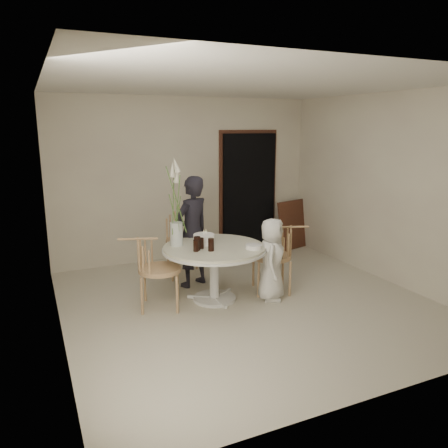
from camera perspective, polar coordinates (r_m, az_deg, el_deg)
name	(u,v)px	position (r m, az deg, el deg)	size (l,w,h in m)	color
ground	(247,302)	(5.75, 3.00, -10.16)	(4.50, 4.50, 0.00)	beige
room_shell	(248,177)	(5.33, 3.21, 6.10)	(4.50, 4.50, 4.50)	silver
doorway	(249,193)	(7.86, 3.24, 4.05)	(1.00, 0.10, 2.10)	black
door_trim	(248,190)	(7.88, 3.11, 4.52)	(1.12, 0.03, 2.22)	#532A1C
table	(214,255)	(5.61, -1.28, -4.03)	(1.33, 1.33, 0.73)	silver
picture_frame	(293,225)	(8.17, 8.96, -0.09)	(0.67, 0.04, 0.89)	#532A1C
chair_far	(183,232)	(6.71, -5.39, -1.08)	(0.60, 0.64, 0.99)	tan
chair_right	(281,249)	(5.98, 7.47, -3.25)	(0.65, 0.62, 0.92)	tan
chair_left	(149,262)	(5.46, -9.77, -4.96)	(0.64, 0.62, 0.91)	tan
girl	(192,232)	(6.11, -4.17, -1.02)	(0.57, 0.38, 1.57)	black
boy	(272,259)	(5.69, 6.24, -4.63)	(0.53, 0.34, 1.08)	silver
birthday_cake	(204,239)	(5.67, -2.64, -1.97)	(0.27, 0.27, 0.18)	silver
cola_tumbler_a	(196,246)	(5.34, -3.68, -2.84)	(0.07, 0.07, 0.15)	black
cola_tumbler_b	(211,245)	(5.35, -1.70, -2.72)	(0.07, 0.07, 0.16)	black
cola_tumbler_c	(197,243)	(5.39, -3.54, -2.55)	(0.08, 0.08, 0.17)	black
cola_tumbler_d	(201,243)	(5.46, -2.99, -2.54)	(0.06, 0.06, 0.14)	black
plate_stack	(254,247)	(5.47, 3.88, -2.98)	(0.20, 0.20, 0.05)	white
flower_vase	(176,215)	(5.55, -6.28, 1.19)	(0.16, 0.16, 1.13)	silver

